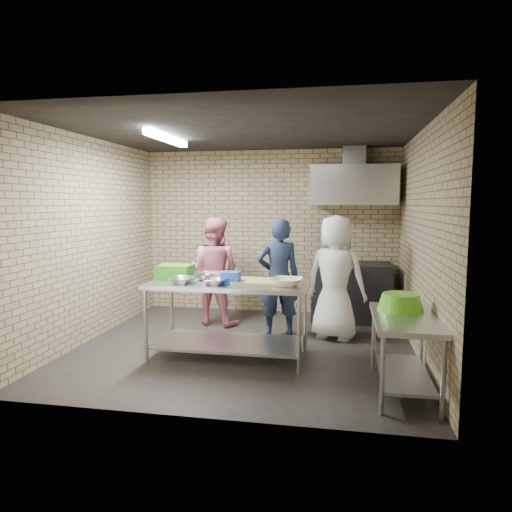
{
  "coord_description": "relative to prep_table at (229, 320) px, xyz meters",
  "views": [
    {
      "loc": [
        1.17,
        -5.62,
        1.83
      ],
      "look_at": [
        0.1,
        0.2,
        1.15
      ],
      "focal_mm": 32.38,
      "sensor_mm": 36.0,
      "label": 1
    }
  ],
  "objects": [
    {
      "name": "green_crate",
      "position": [
        -0.7,
        0.12,
        0.54
      ],
      "size": [
        0.41,
        0.31,
        0.16
      ],
      "primitive_type": "cube",
      "color": "green",
      "rests_on": "prep_table"
    },
    {
      "name": "range_hood",
      "position": [
        1.46,
        2.14,
        1.64
      ],
      "size": [
        1.3,
        0.6,
        0.6
      ],
      "primitive_type": "cube",
      "color": "silver",
      "rests_on": "back_wall"
    },
    {
      "name": "green_basin",
      "position": [
        1.89,
        -0.41,
        0.38
      ],
      "size": [
        0.46,
        0.46,
        0.17
      ],
      "primitive_type": null,
      "color": "#59C626",
      "rests_on": "side_counter"
    },
    {
      "name": "bottle_green",
      "position": [
        1.91,
        2.33,
        1.56
      ],
      "size": [
        0.06,
        0.06,
        0.15
      ],
      "primitive_type": "cylinder",
      "color": "green",
      "rests_on": "wall_shelf"
    },
    {
      "name": "back_wall",
      "position": [
        0.11,
        2.44,
        0.89
      ],
      "size": [
        4.2,
        0.06,
        2.7
      ],
      "primitive_type": "cube",
      "color": "#917C5A",
      "rests_on": "ground"
    },
    {
      "name": "bottle_red",
      "position": [
        1.51,
        2.33,
        1.57
      ],
      "size": [
        0.07,
        0.07,
        0.18
      ],
      "primitive_type": "cylinder",
      "color": "#B22619",
      "rests_on": "wall_shelf"
    },
    {
      "name": "mixing_bowl_c",
      "position": [
        -0.1,
        -0.22,
        0.49
      ],
      "size": [
        0.29,
        0.29,
        0.06
      ],
      "primitive_type": "imported",
      "rotation": [
        0.0,
        0.0,
        -0.1
      ],
      "color": "#B4B6BB",
      "rests_on": "prep_table"
    },
    {
      "name": "right_wall",
      "position": [
        2.21,
        0.44,
        0.89
      ],
      "size": [
        0.06,
        4.0,
        2.7
      ],
      "primitive_type": "cube",
      "color": "#917C5A",
      "rests_on": "ground"
    },
    {
      "name": "prep_table",
      "position": [
        0.0,
        0.0,
        0.0
      ],
      "size": [
        1.83,
        0.92,
        0.92
      ],
      "primitive_type": "cube",
      "color": "#ABADB2",
      "rests_on": "floor"
    },
    {
      "name": "fluorescent_fixture",
      "position": [
        -0.89,
        0.44,
        2.18
      ],
      "size": [
        0.1,
        1.25,
        0.08
      ],
      "primitive_type": "cube",
      "color": "white",
      "rests_on": "ceiling"
    },
    {
      "name": "hood_duct",
      "position": [
        1.46,
        2.29,
        2.09
      ],
      "size": [
        0.35,
        0.3,
        0.3
      ],
      "primitive_type": "cube",
      "color": "#A5A8AD",
      "rests_on": "back_wall"
    },
    {
      "name": "wall_shelf",
      "position": [
        1.76,
        2.33,
        1.46
      ],
      "size": [
        0.8,
        0.2,
        0.04
      ],
      "primitive_type": "cube",
      "color": "#3F2B19",
      "rests_on": "back_wall"
    },
    {
      "name": "blue_tub",
      "position": [
        0.05,
        -0.1,
        0.52
      ],
      "size": [
        0.2,
        0.2,
        0.13
      ],
      "primitive_type": "cube",
      "color": "blue",
      "rests_on": "prep_table"
    },
    {
      "name": "mixing_bowl_b",
      "position": [
        -0.3,
        0.05,
        0.49
      ],
      "size": [
        0.24,
        0.24,
        0.07
      ],
      "primitive_type": "imported",
      "rotation": [
        0.0,
        0.0,
        -0.1
      ],
      "color": "#B8BBC0",
      "rests_on": "prep_table"
    },
    {
      "name": "side_counter",
      "position": [
        1.91,
        -0.66,
        -0.08
      ],
      "size": [
        0.6,
        1.2,
        0.75
      ],
      "primitive_type": "cube",
      "color": "silver",
      "rests_on": "floor"
    },
    {
      "name": "floor",
      "position": [
        0.11,
        0.44,
        -0.46
      ],
      "size": [
        4.2,
        4.2,
        0.0
      ],
      "primitive_type": "plane",
      "color": "black",
      "rests_on": "ground"
    },
    {
      "name": "front_wall",
      "position": [
        0.11,
        -1.56,
        0.89
      ],
      "size": [
        4.2,
        0.06,
        2.7
      ],
      "primitive_type": "cube",
      "color": "#917C5A",
      "rests_on": "ground"
    },
    {
      "name": "woman_white",
      "position": [
        1.22,
        1.04,
        0.38
      ],
      "size": [
        0.95,
        0.77,
        1.67
      ],
      "primitive_type": "imported",
      "rotation": [
        0.0,
        0.0,
        2.81
      ],
      "color": "white",
      "rests_on": "floor"
    },
    {
      "name": "woman_pink",
      "position": [
        -0.59,
        1.47,
        0.35
      ],
      "size": [
        0.89,
        0.75,
        1.62
      ],
      "primitive_type": "imported",
      "rotation": [
        0.0,
        0.0,
        2.95
      ],
      "color": "pink",
      "rests_on": "floor"
    },
    {
      "name": "stove",
      "position": [
        1.46,
        2.09,
        -0.01
      ],
      "size": [
        1.2,
        0.7,
        0.9
      ],
      "primitive_type": "cube",
      "color": "black",
      "rests_on": "floor"
    },
    {
      "name": "cutting_board",
      "position": [
        0.35,
        -0.02,
        0.47
      ],
      "size": [
        0.56,
        0.43,
        0.03
      ],
      "primitive_type": "cube",
      "color": "#D0B978",
      "rests_on": "prep_table"
    },
    {
      "name": "mixing_bowl_a",
      "position": [
        -0.5,
        -0.2,
        0.49
      ],
      "size": [
        0.31,
        0.31,
        0.07
      ],
      "primitive_type": "imported",
      "rotation": [
        0.0,
        0.0,
        -0.1
      ],
      "color": "silver",
      "rests_on": "prep_table"
    },
    {
      "name": "ceramic_bowl",
      "position": [
        0.7,
        -0.15,
        0.5
      ],
      "size": [
        0.39,
        0.39,
        0.09
      ],
      "primitive_type": "imported",
      "rotation": [
        0.0,
        0.0,
        -0.1
      ],
      "color": "#F0E3C0",
      "rests_on": "prep_table"
    },
    {
      "name": "ceiling",
      "position": [
        0.11,
        0.44,
        2.24
      ],
      "size": [
        4.2,
        4.2,
        0.0
      ],
      "primitive_type": "plane",
      "rotation": [
        3.14,
        0.0,
        0.0
      ],
      "color": "black",
      "rests_on": "ground"
    },
    {
      "name": "man_navy",
      "position": [
        0.45,
        1.03,
        0.36
      ],
      "size": [
        0.68,
        0.55,
        1.63
      ],
      "primitive_type": "imported",
      "rotation": [
        0.0,
        0.0,
        3.44
      ],
      "color": "#161D37",
      "rests_on": "floor"
    },
    {
      "name": "left_wall",
      "position": [
        -1.99,
        0.44,
        0.89
      ],
      "size": [
        0.06,
        4.0,
        2.7
      ],
      "primitive_type": "cube",
      "color": "#917C5A",
      "rests_on": "ground"
    }
  ]
}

